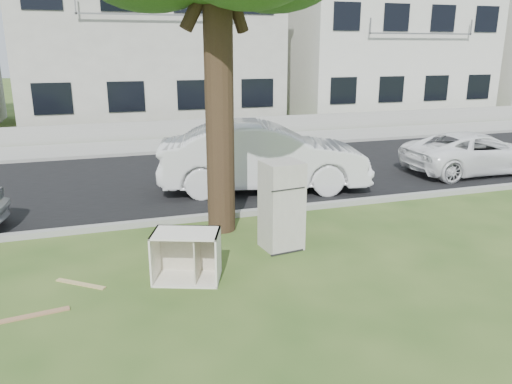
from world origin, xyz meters
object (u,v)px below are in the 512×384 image
object	(u,v)px
fridge	(282,206)
cabinet	(187,256)
car_right	(476,153)
car_center	(263,156)

from	to	relation	value
fridge	cabinet	bearing A→B (deg)	-164.93
cabinet	fridge	bearing A→B (deg)	42.80
fridge	car_right	bearing A→B (deg)	18.56
fridge	cabinet	xyz separation A→B (m)	(-1.84, -0.77, -0.40)
cabinet	car_right	distance (m)	10.13
cabinet	car_right	size ratio (longest dim) A/B	0.24
car_center	cabinet	bearing A→B (deg)	160.61
fridge	car_center	world-z (taller)	car_center
cabinet	car_right	xyz separation A→B (m)	(9.14, 4.36, 0.19)
fridge	car_center	distance (m)	3.88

